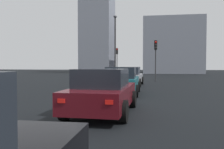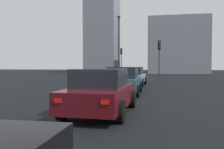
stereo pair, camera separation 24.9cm
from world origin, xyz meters
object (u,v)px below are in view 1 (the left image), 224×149
object	(u,v)px
car_maroon_third	(103,92)
traffic_light_near_left	(117,56)
traffic_light_near_right	(156,52)
street_lamp_kerbside	(115,42)
car_teal_second	(122,81)
car_silver_lead	(129,76)

from	to	relation	value
car_maroon_third	traffic_light_near_left	xyz separation A→B (m)	(27.43, 3.30, 2.26)
traffic_light_near_right	street_lamp_kerbside	distance (m)	4.53
car_maroon_third	car_teal_second	bearing A→B (deg)	1.94
traffic_light_near_right	street_lamp_kerbside	xyz separation A→B (m)	(1.32, 4.17, 1.16)
car_teal_second	car_maroon_third	bearing A→B (deg)	179.60
car_teal_second	traffic_light_near_left	world-z (taller)	traffic_light_near_left
car_teal_second	street_lamp_kerbside	bearing A→B (deg)	9.39
street_lamp_kerbside	traffic_light_near_right	bearing A→B (deg)	-107.54
car_silver_lead	traffic_light_near_left	distance (m)	16.56
car_teal_second	traffic_light_near_right	size ratio (longest dim) A/B	1.05
car_silver_lead	traffic_light_near_right	bearing A→B (deg)	-22.36
car_teal_second	street_lamp_kerbside	size ratio (longest dim) A/B	0.62
car_silver_lead	car_maroon_third	bearing A→B (deg)	-177.29
car_maroon_third	traffic_light_near_left	size ratio (longest dim) A/B	1.02
traffic_light_near_left	traffic_light_near_right	distance (m)	12.53
traffic_light_near_left	traffic_light_near_right	size ratio (longest dim) A/B	1.03
traffic_light_near_left	traffic_light_near_right	bearing A→B (deg)	24.42
car_silver_lead	car_maroon_third	world-z (taller)	car_maroon_third
car_teal_second	traffic_light_near_left	size ratio (longest dim) A/B	1.02
traffic_light_near_left	street_lamp_kerbside	bearing A→B (deg)	5.85
traffic_light_near_right	traffic_light_near_left	bearing A→B (deg)	-157.33
car_teal_second	car_maroon_third	distance (m)	5.42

